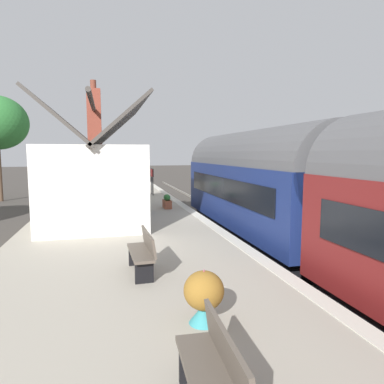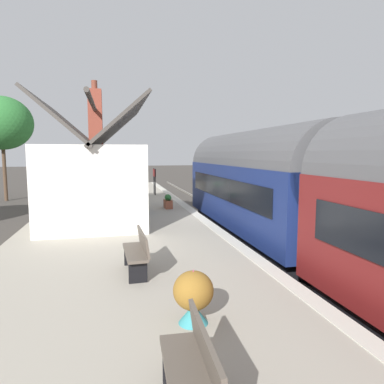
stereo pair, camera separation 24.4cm
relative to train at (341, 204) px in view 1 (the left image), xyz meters
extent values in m
plane|color=#423D38|center=(5.98, 0.90, -2.22)|extent=(160.00, 160.00, 0.00)
cube|color=#A39B8C|center=(5.98, 5.15, -1.74)|extent=(32.00, 6.50, 0.95)
cube|color=beige|center=(5.98, 2.08, -1.26)|extent=(32.00, 0.36, 0.02)
cube|color=gray|center=(5.98, -0.72, -2.15)|extent=(52.00, 0.08, 0.14)
cube|color=gray|center=(5.98, 0.72, -2.15)|extent=(52.00, 0.08, 0.14)
cube|color=black|center=(5.04, 0.00, -1.87)|extent=(9.16, 2.29, 0.70)
cube|color=navy|center=(5.04, 0.00, -0.37)|extent=(9.96, 2.70, 2.30)
cylinder|color=#515154|center=(5.04, 0.00, 0.78)|extent=(9.96, 2.65, 2.65)
cube|color=black|center=(5.04, 1.36, -0.08)|extent=(8.46, 0.03, 0.80)
cylinder|color=black|center=(8.03, 0.00, -1.87)|extent=(0.70, 2.16, 0.70)
cylinder|color=black|center=(2.05, 0.00, -1.87)|extent=(0.70, 2.16, 0.70)
cube|color=black|center=(10.04, 0.00, 0.03)|extent=(0.04, 2.16, 0.90)
cylinder|color=#F2EDCC|center=(10.06, 0.00, -0.94)|extent=(0.06, 0.24, 0.24)
cube|color=red|center=(10.10, 0.00, -1.40)|extent=(0.16, 2.56, 0.24)
cube|color=white|center=(6.13, 6.03, 0.11)|extent=(5.93, 3.41, 2.75)
cube|color=#47423D|center=(6.13, 5.17, 2.24)|extent=(6.43, 1.96, 1.75)
cube|color=#47423D|center=(6.13, 6.88, 2.24)|extent=(6.43, 1.96, 1.75)
cylinder|color=#47423D|center=(6.13, 6.03, 3.00)|extent=(6.43, 0.16, 0.16)
cube|color=brown|center=(7.84, 6.03, 2.67)|extent=(0.56, 0.56, 2.36)
cylinder|color=brown|center=(7.84, 6.03, 4.03)|extent=(0.24, 0.24, 0.36)
cube|color=slate|center=(6.86, 4.30, -0.22)|extent=(0.90, 0.06, 2.10)
cube|color=slate|center=(5.46, 4.30, 0.43)|extent=(0.80, 0.05, 1.10)
cube|color=slate|center=(8.26, 4.30, 0.43)|extent=(0.80, 0.05, 1.10)
cube|color=brown|center=(-0.21, 4.96, -0.82)|extent=(1.42, 0.46, 0.06)
cube|color=brown|center=(-0.21, 4.78, -0.59)|extent=(1.40, 0.16, 0.40)
cube|color=black|center=(-0.77, 4.94, -1.05)|extent=(0.07, 0.36, 0.44)
cube|color=black|center=(0.35, 4.98, -1.05)|extent=(0.07, 0.36, 0.44)
cube|color=brown|center=(-4.35, 4.73, -0.82)|extent=(1.42, 0.46, 0.06)
cube|color=brown|center=(-4.36, 4.55, -0.59)|extent=(1.40, 0.17, 0.40)
cube|color=black|center=(-3.79, 4.70, -1.05)|extent=(0.08, 0.36, 0.44)
cylinder|color=black|center=(13.06, 3.71, -1.07)|extent=(0.32, 0.32, 0.41)
ellipsoid|color=#3D8438|center=(13.06, 3.71, -0.72)|extent=(0.39, 0.39, 0.41)
cube|color=#9E5138|center=(8.06, 2.95, -1.08)|extent=(0.74, 0.32, 0.37)
ellipsoid|color=#2D7233|center=(8.06, 2.95, -0.78)|extent=(0.66, 0.29, 0.29)
cone|color=teal|center=(-2.55, 4.25, -1.12)|extent=(0.44, 0.44, 0.29)
cylinder|color=teal|center=(-2.55, 4.25, -1.24)|extent=(0.24, 0.24, 0.06)
ellipsoid|color=olive|center=(-2.55, 4.25, -0.77)|extent=(0.60, 0.60, 0.57)
cone|color=#BF446F|center=(-2.55, 4.25, -0.56)|extent=(0.11, 0.11, 0.24)
cylinder|color=black|center=(12.95, 2.95, -0.72)|extent=(0.06, 0.06, 1.10)
cylinder|color=black|center=(13.55, 2.95, -0.72)|extent=(0.06, 0.06, 1.10)
cube|color=maroon|center=(13.25, 2.95, 0.05)|extent=(0.90, 0.06, 0.44)
cube|color=black|center=(13.25, 2.95, 0.05)|extent=(0.96, 0.03, 0.50)
cylinder|color=#4C3828|center=(19.78, 12.97, -0.10)|extent=(0.25, 0.25, 4.24)
camera|label=1|loc=(-7.20, 5.59, 1.24)|focal=32.07mm
camera|label=2|loc=(-7.26, 5.36, 1.24)|focal=32.07mm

